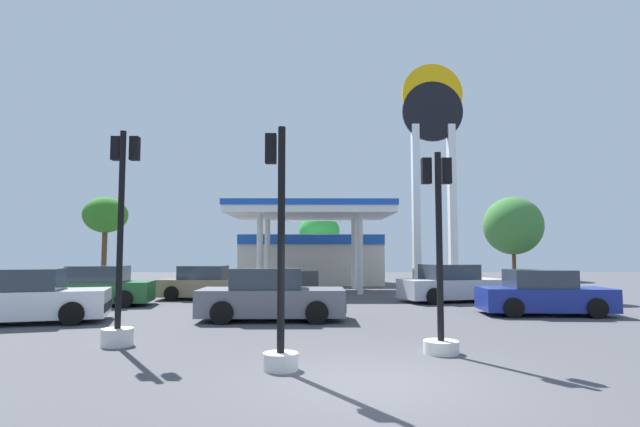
{
  "coord_description": "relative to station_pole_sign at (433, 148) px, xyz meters",
  "views": [
    {
      "loc": [
        -1.02,
        -8.54,
        2.15
      ],
      "look_at": [
        -0.85,
        15.18,
        3.96
      ],
      "focal_mm": 28.28,
      "sensor_mm": 36.0,
      "label": 1
    }
  ],
  "objects": [
    {
      "name": "gas_station",
      "position": [
        -6.94,
        5.0,
        -5.82
      ],
      "size": [
        9.27,
        13.0,
        4.73
      ],
      "color": "beige",
      "rests_on": "ground"
    },
    {
      "name": "car_1",
      "position": [
        -8.03,
        -11.92,
        -7.27
      ],
      "size": [
        4.59,
        2.13,
        1.64
      ],
      "color": "black",
      "rests_on": "ground"
    },
    {
      "name": "traffic_signal_0",
      "position": [
        -11.17,
        -16.24,
        -6.34
      ],
      "size": [
        0.71,
        0.71,
        5.0
      ],
      "color": "silver",
      "rests_on": "ground"
    },
    {
      "name": "car_4",
      "position": [
        -15.46,
        -7.69,
        -7.29
      ],
      "size": [
        4.65,
        2.47,
        1.59
      ],
      "color": "black",
      "rests_on": "ground"
    },
    {
      "name": "car_3",
      "position": [
        1.2,
        -10.66,
        -7.31
      ],
      "size": [
        4.4,
        2.17,
        1.54
      ],
      "color": "black",
      "rests_on": "ground"
    },
    {
      "name": "ground_plane",
      "position": [
        -5.58,
        -19.49,
        -8.01
      ],
      "size": [
        90.0,
        90.0,
        0.0
      ],
      "primitive_type": "plane",
      "color": "#47474C",
      "rests_on": "ground"
    },
    {
      "name": "tree_0",
      "position": [
        -22.58,
        10.05,
        -3.12
      ],
      "size": [
        3.27,
        3.27,
        6.3
      ],
      "color": "brown",
      "rests_on": "ground"
    },
    {
      "name": "tree_2",
      "position": [
        8.99,
        11.67,
        -3.79
      ],
      "size": [
        4.6,
        4.6,
        6.51
      ],
      "color": "brown",
      "rests_on": "ground"
    },
    {
      "name": "car_0",
      "position": [
        -15.41,
        -12.55,
        -7.26
      ],
      "size": [
        4.92,
        3.08,
        1.64
      ],
      "color": "black",
      "rests_on": "ground"
    },
    {
      "name": "car_5",
      "position": [
        -0.72,
        -6.09,
        -7.28
      ],
      "size": [
        4.82,
        2.95,
        1.61
      ],
      "color": "black",
      "rests_on": "ground"
    },
    {
      "name": "traffic_signal_1",
      "position": [
        -7.28,
        -18.64,
        -6.55
      ],
      "size": [
        0.65,
        0.68,
        4.51
      ],
      "color": "silver",
      "rests_on": "ground"
    },
    {
      "name": "tree_1",
      "position": [
        -6.37,
        11.39,
        -4.24
      ],
      "size": [
        3.16,
        3.16,
        5.08
      ],
      "color": "brown",
      "rests_on": "ground"
    },
    {
      "name": "traffic_signal_3",
      "position": [
        -3.95,
        -17.14,
        -6.43
      ],
      "size": [
        0.75,
        0.75,
        4.32
      ],
      "color": "silver",
      "rests_on": "ground"
    },
    {
      "name": "car_2",
      "position": [
        -11.64,
        -4.86,
        -7.32
      ],
      "size": [
        4.31,
        2.06,
        1.52
      ],
      "color": "black",
      "rests_on": "ground"
    },
    {
      "name": "station_pole_sign",
      "position": [
        0.0,
        0.0,
        0.0
      ],
      "size": [
        3.43,
        0.56,
        12.85
      ],
      "color": "white",
      "rests_on": "ground"
    }
  ]
}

